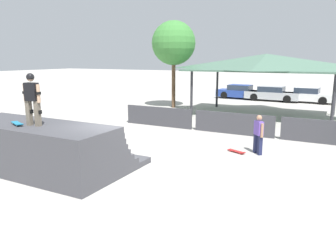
{
  "coord_description": "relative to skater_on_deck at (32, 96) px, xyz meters",
  "views": [
    {
      "loc": [
        6.07,
        -8.49,
        3.68
      ],
      "look_at": [
        -0.18,
        3.38,
        0.88
      ],
      "focal_mm": 35.0,
      "sensor_mm": 36.0,
      "label": 1
    }
  ],
  "objects": [
    {
      "name": "tree_far_back",
      "position": [
        -2.74,
        15.04,
        2.18
      ],
      "size": [
        3.2,
        3.2,
        6.35
      ],
      "color": "brown",
      "rests_on": "ground"
    },
    {
      "name": "barrier_fence",
      "position": [
        3.86,
        8.51,
        -2.02
      ],
      "size": [
        12.41,
        0.12,
        1.05
      ],
      "color": "#3D3D42",
      "rests_on": "ground"
    },
    {
      "name": "ground_plane",
      "position": [
        2.28,
        1.59,
        -2.54
      ],
      "size": [
        160.0,
        160.0,
        0.0
      ],
      "primitive_type": "plane",
      "color": "#ADA8A0"
    },
    {
      "name": "skateboard_on_deck",
      "position": [
        -0.53,
        -0.2,
        -0.87
      ],
      "size": [
        0.77,
        0.49,
        0.09
      ],
      "rotation": [
        0.0,
        0.0,
        -0.42
      ],
      "color": "silver",
      "rests_on": "quarter_pipe_ramp"
    },
    {
      "name": "parked_car_blue",
      "position": [
        0.27,
        22.8,
        -1.94
      ],
      "size": [
        4.45,
        1.95,
        1.27
      ],
      "rotation": [
        0.0,
        0.0,
        -0.07
      ],
      "color": "navy",
      "rests_on": "ground"
    },
    {
      "name": "parked_car_silver",
      "position": [
        3.12,
        22.54,
        -1.94
      ],
      "size": [
        4.62,
        1.87,
        1.27
      ],
      "rotation": [
        0.0,
        0.0,
        -0.04
      ],
      "color": "#A8AAAF",
      "rests_on": "ground"
    },
    {
      "name": "pavilion_shelter",
      "position": [
        4.08,
        14.42,
        0.86
      ],
      "size": [
        9.44,
        5.66,
        3.94
      ],
      "color": "#2D2D33",
      "rests_on": "ground"
    },
    {
      "name": "skater_on_deck",
      "position": [
        0.0,
        0.0,
        0.0
      ],
      "size": [
        0.7,
        0.25,
        1.62
      ],
      "rotation": [
        0.0,
        0.0,
        0.1
      ],
      "color": "#6B6051",
      "rests_on": "quarter_pipe_ramp"
    },
    {
      "name": "skateboard_on_ground",
      "position": [
        4.96,
        5.39,
        -2.48
      ],
      "size": [
        0.79,
        0.49,
        0.09
      ],
      "rotation": [
        0.0,
        0.0,
        5.88
      ],
      "color": "red",
      "rests_on": "ground"
    },
    {
      "name": "parked_car_white",
      "position": [
        5.97,
        22.78,
        -1.94
      ],
      "size": [
        4.18,
        1.94,
        1.27
      ],
      "rotation": [
        0.0,
        0.0,
        -0.07
      ],
      "color": "silver",
      "rests_on": "ground"
    },
    {
      "name": "quarter_pipe_ramp",
      "position": [
        -0.31,
        0.46,
        -1.82
      ],
      "size": [
        5.77,
        3.58,
        1.61
      ],
      "color": "#424247",
      "rests_on": "ground"
    },
    {
      "name": "bystander_walking",
      "position": [
        5.71,
        5.64,
        -1.68
      ],
      "size": [
        0.48,
        0.53,
        1.54
      ],
      "rotation": [
        0.0,
        0.0,
        2.29
      ],
      "color": "#1E2347",
      "rests_on": "ground"
    }
  ]
}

